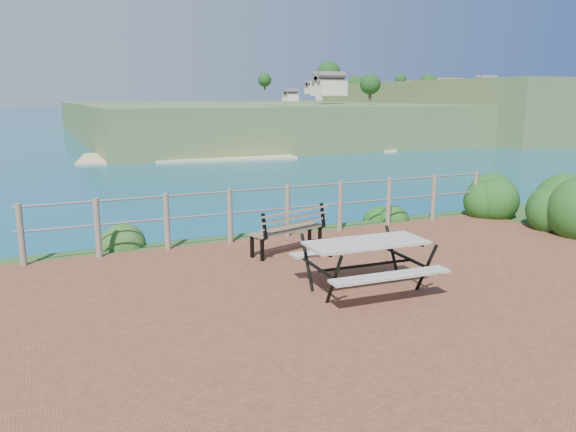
{
  "coord_description": "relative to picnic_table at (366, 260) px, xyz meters",
  "views": [
    {
      "loc": [
        -4.29,
        -6.18,
        2.66
      ],
      "look_at": [
        -0.63,
        1.93,
        0.75
      ],
      "focal_mm": 35.0,
      "sensor_mm": 36.0,
      "label": 1
    }
  ],
  "objects": [
    {
      "name": "ground",
      "position": [
        0.28,
        -0.12,
        -0.45
      ],
      "size": [
        10.0,
        7.0,
        0.12
      ],
      "primitive_type": "cube",
      "color": "brown",
      "rests_on": "ground"
    },
    {
      "name": "ocean",
      "position": [
        0.28,
        199.88,
        -0.45
      ],
      "size": [
        1200.0,
        1200.0,
        0.0
      ],
      "primitive_type": "plane",
      "color": "#157880",
      "rests_on": "ground"
    },
    {
      "name": "safety_railing",
      "position": [
        0.28,
        3.23,
        0.12
      ],
      "size": [
        9.4,
        0.1,
        1.0
      ],
      "color": "#6B5B4C",
      "rests_on": "ground"
    },
    {
      "name": "distant_bay",
      "position": [
        173.35,
        202.49,
        -1.97
      ],
      "size": [
        290.0,
        232.36,
        24.0
      ],
      "color": "#455B2D",
      "rests_on": "ground"
    },
    {
      "name": "picnic_table",
      "position": [
        0.0,
        0.0,
        0.0
      ],
      "size": [
        1.69,
        1.44,
        0.7
      ],
      "rotation": [
        0.0,
        0.0,
        -0.05
      ],
      "color": "#9D978D",
      "rests_on": "ground"
    },
    {
      "name": "park_bench",
      "position": [
        -0.18,
        2.22,
        0.08
      ],
      "size": [
        1.47,
        0.76,
        0.8
      ],
      "rotation": [
        0.0,
        0.0,
        0.3
      ],
      "color": "brown",
      "rests_on": "ground"
    },
    {
      "name": "shrub_right_front",
      "position": [
        5.49,
        1.37,
        -0.45
      ],
      "size": [
        1.45,
        1.45,
        2.05
      ],
      "primitive_type": "ellipsoid",
      "color": "#184916",
      "rests_on": "ground"
    },
    {
      "name": "shrub_right_edge",
      "position": [
        5.43,
        3.11,
        -0.45
      ],
      "size": [
        1.12,
        1.12,
        1.6
      ],
      "primitive_type": "ellipsoid",
      "color": "#184916",
      "rests_on": "ground"
    },
    {
      "name": "shrub_lip_west",
      "position": [
        -2.82,
        3.88,
        -0.45
      ],
      "size": [
        0.87,
        0.87,
        0.65
      ],
      "primitive_type": "ellipsoid",
      "color": "#204E1D",
      "rests_on": "ground"
    },
    {
      "name": "shrub_lip_east",
      "position": [
        2.84,
        3.95,
        -0.45
      ],
      "size": [
        0.76,
        0.76,
        0.5
      ],
      "primitive_type": "ellipsoid",
      "color": "#184916",
      "rests_on": "ground"
    }
  ]
}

